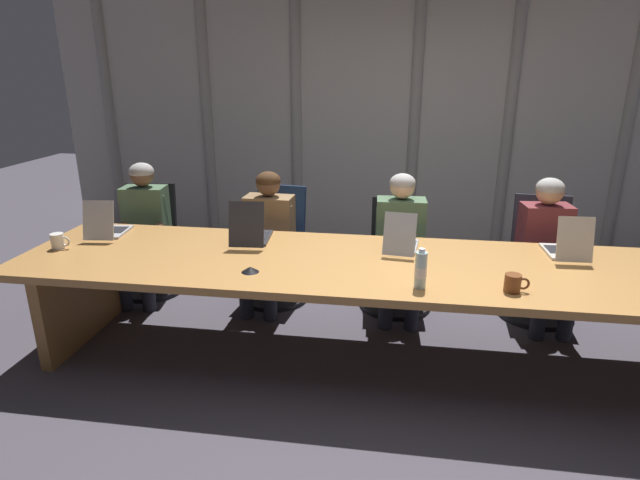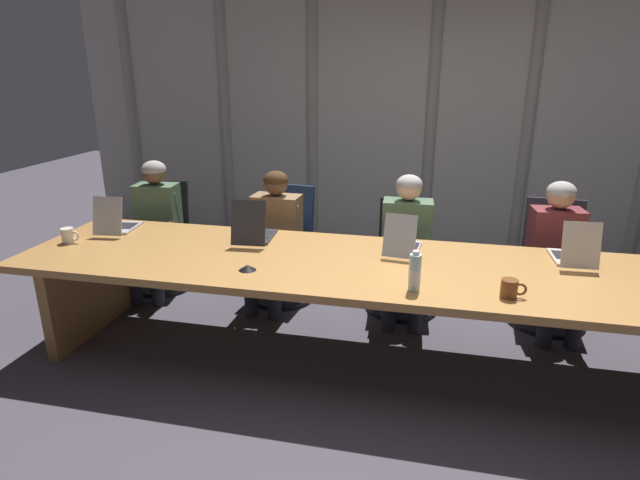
{
  "view_description": "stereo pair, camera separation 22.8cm",
  "coord_description": "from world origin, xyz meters",
  "px_view_note": "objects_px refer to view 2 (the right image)",
  "views": [
    {
      "loc": [
        -0.06,
        -3.15,
        1.93
      ],
      "look_at": [
        -0.55,
        0.1,
        0.82
      ],
      "focal_mm": 29.01,
      "sensor_mm": 36.0,
      "label": 1
    },
    {
      "loc": [
        0.16,
        -3.11,
        1.93
      ],
      "look_at": [
        -0.55,
        0.1,
        0.82
      ],
      "focal_mm": 29.01,
      "sensor_mm": 36.0,
      "label": 2
    }
  ],
  "objects_px": {
    "person_left_mid": "(274,231)",
    "laptop_right_mid": "(573,254)",
    "laptop_left_mid": "(254,232)",
    "water_bottle_primary": "(415,273)",
    "conference_mic_left_side": "(247,268)",
    "office_chair_left_end": "(162,248)",
    "office_chair_right_mid": "(549,279)",
    "person_center": "(406,239)",
    "person_right_mid": "(557,249)",
    "office_chair_center": "(403,269)",
    "laptop_left_end": "(117,224)",
    "person_left_end": "(155,220)",
    "laptop_center": "(403,244)",
    "coffee_mug_far": "(510,288)",
    "office_chair_left_mid": "(283,257)",
    "coffee_mug_near": "(68,235)"
  },
  "relations": [
    {
      "from": "person_left_mid",
      "to": "laptop_right_mid",
      "type": "bearing_deg",
      "value": 80.34
    },
    {
      "from": "laptop_left_mid",
      "to": "water_bottle_primary",
      "type": "xyz_separation_m",
      "value": [
        1.18,
        -0.65,
        0.05
      ]
    },
    {
      "from": "laptop_right_mid",
      "to": "conference_mic_left_side",
      "type": "relative_size",
      "value": 3.48
    },
    {
      "from": "office_chair_left_end",
      "to": "conference_mic_left_side",
      "type": "bearing_deg",
      "value": 38.96
    },
    {
      "from": "laptop_left_mid",
      "to": "office_chair_right_mid",
      "type": "relative_size",
      "value": 0.46
    },
    {
      "from": "office_chair_right_mid",
      "to": "person_center",
      "type": "relative_size",
      "value": 0.83
    },
    {
      "from": "office_chair_right_mid",
      "to": "person_right_mid",
      "type": "xyz_separation_m",
      "value": [
        -0.02,
        -0.16,
        0.3
      ]
    },
    {
      "from": "office_chair_left_end",
      "to": "office_chair_center",
      "type": "height_order",
      "value": "office_chair_left_end"
    },
    {
      "from": "laptop_left_end",
      "to": "person_right_mid",
      "type": "distance_m",
      "value": 3.32
    },
    {
      "from": "laptop_right_mid",
      "to": "person_left_end",
      "type": "xyz_separation_m",
      "value": [
        -3.26,
        0.48,
        -0.12
      ]
    },
    {
      "from": "laptop_left_end",
      "to": "person_right_mid",
      "type": "height_order",
      "value": "person_right_mid"
    },
    {
      "from": "office_chair_right_mid",
      "to": "conference_mic_left_side",
      "type": "height_order",
      "value": "office_chair_right_mid"
    },
    {
      "from": "laptop_right_mid",
      "to": "office_chair_left_end",
      "type": "distance_m",
      "value": 3.4
    },
    {
      "from": "person_right_mid",
      "to": "laptop_right_mid",
      "type": "bearing_deg",
      "value": -7.53
    },
    {
      "from": "laptop_left_end",
      "to": "laptop_center",
      "type": "distance_m",
      "value": 2.18
    },
    {
      "from": "person_left_end",
      "to": "water_bottle_primary",
      "type": "height_order",
      "value": "person_left_end"
    },
    {
      "from": "person_left_mid",
      "to": "coffee_mug_far",
      "type": "xyz_separation_m",
      "value": [
        1.71,
        -1.12,
        0.13
      ]
    },
    {
      "from": "person_left_mid",
      "to": "laptop_left_mid",
      "type": "bearing_deg",
      "value": 4.17
    },
    {
      "from": "person_left_mid",
      "to": "person_left_end",
      "type": "bearing_deg",
      "value": -87.29
    },
    {
      "from": "office_chair_center",
      "to": "person_left_end",
      "type": "relative_size",
      "value": 0.76
    },
    {
      "from": "laptop_left_mid",
      "to": "person_left_mid",
      "type": "height_order",
      "value": "person_left_mid"
    },
    {
      "from": "office_chair_left_mid",
      "to": "office_chair_right_mid",
      "type": "height_order",
      "value": "office_chair_left_mid"
    },
    {
      "from": "laptop_center",
      "to": "conference_mic_left_side",
      "type": "bearing_deg",
      "value": 127.18
    },
    {
      "from": "office_chair_left_mid",
      "to": "coffee_mug_far",
      "type": "height_order",
      "value": "office_chair_left_mid"
    },
    {
      "from": "laptop_left_mid",
      "to": "coffee_mug_far",
      "type": "bearing_deg",
      "value": -114.68
    },
    {
      "from": "laptop_center",
      "to": "office_chair_right_mid",
      "type": "distance_m",
      "value": 1.37
    },
    {
      "from": "office_chair_right_mid",
      "to": "coffee_mug_near",
      "type": "distance_m",
      "value": 3.65
    },
    {
      "from": "office_chair_left_mid",
      "to": "laptop_left_end",
      "type": "bearing_deg",
      "value": -51.97
    },
    {
      "from": "person_left_mid",
      "to": "office_chair_left_mid",
      "type": "bearing_deg",
      "value": 172.33
    },
    {
      "from": "office_chair_right_mid",
      "to": "coffee_mug_far",
      "type": "bearing_deg",
      "value": -17.57
    },
    {
      "from": "coffee_mug_near",
      "to": "office_chair_left_end",
      "type": "bearing_deg",
      "value": 81.65
    },
    {
      "from": "laptop_right_mid",
      "to": "office_chair_left_mid",
      "type": "distance_m",
      "value": 2.28
    },
    {
      "from": "office_chair_center",
      "to": "person_left_mid",
      "type": "bearing_deg",
      "value": -85.25
    },
    {
      "from": "office_chair_left_end",
      "to": "person_center",
      "type": "xyz_separation_m",
      "value": [
        2.22,
        -0.16,
        0.3
      ]
    },
    {
      "from": "person_center",
      "to": "office_chair_left_mid",
      "type": "bearing_deg",
      "value": -101.04
    },
    {
      "from": "office_chair_left_mid",
      "to": "person_center",
      "type": "relative_size",
      "value": 0.84
    },
    {
      "from": "conference_mic_left_side",
      "to": "laptop_left_end",
      "type": "bearing_deg",
      "value": 156.45
    },
    {
      "from": "office_chair_center",
      "to": "coffee_mug_far",
      "type": "bearing_deg",
      "value": 23.45
    },
    {
      "from": "office_chair_right_mid",
      "to": "coffee_mug_near",
      "type": "bearing_deg",
      "value": -70.62
    },
    {
      "from": "laptop_right_mid",
      "to": "coffee_mug_far",
      "type": "xyz_separation_m",
      "value": [
        -0.46,
        -0.65,
        -0.01
      ]
    },
    {
      "from": "laptop_right_mid",
      "to": "water_bottle_primary",
      "type": "distance_m",
      "value": 1.19
    },
    {
      "from": "laptop_left_end",
      "to": "water_bottle_primary",
      "type": "bearing_deg",
      "value": -111.94
    },
    {
      "from": "person_right_mid",
      "to": "office_chair_right_mid",
      "type": "bearing_deg",
      "value": 168.45
    },
    {
      "from": "person_right_mid",
      "to": "water_bottle_primary",
      "type": "height_order",
      "value": "person_right_mid"
    },
    {
      "from": "laptop_center",
      "to": "person_center",
      "type": "xyz_separation_m",
      "value": [
        -0.0,
        0.51,
        -0.13
      ]
    },
    {
      "from": "person_left_mid",
      "to": "office_chair_left_end",
      "type": "bearing_deg",
      "value": -95.15
    },
    {
      "from": "office_chair_right_mid",
      "to": "water_bottle_primary",
      "type": "height_order",
      "value": "water_bottle_primary"
    },
    {
      "from": "laptop_right_mid",
      "to": "water_bottle_primary",
      "type": "xyz_separation_m",
      "value": [
        -0.98,
        -0.67,
        0.05
      ]
    },
    {
      "from": "person_center",
      "to": "laptop_right_mid",
      "type": "bearing_deg",
      "value": 63.83
    },
    {
      "from": "conference_mic_left_side",
      "to": "office_chair_left_end",
      "type": "bearing_deg",
      "value": 136.76
    }
  ]
}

